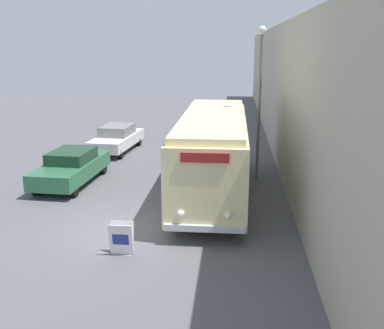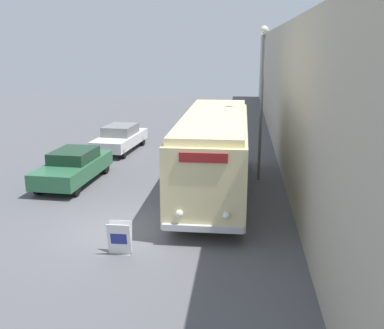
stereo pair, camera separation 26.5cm
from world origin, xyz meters
The scene contains 7 objects.
ground_plane centered at (0.00, 0.00, 0.00)m, with size 80.00×80.00×0.00m, color #56565B.
building_wall_right centered at (5.81, 10.00, 3.42)m, with size 0.30×60.00×6.83m.
vintage_bus centered at (2.71, 4.16, 1.80)m, with size 2.53×10.13×3.21m.
sign_board centered at (0.40, -1.61, 0.46)m, with size 0.67×0.36×0.96m.
streetlamp centered at (4.57, 6.29, 4.25)m, with size 0.36×0.36×6.57m.
parked_car_near centered at (-3.40, 4.92, 0.74)m, with size 2.13×4.84×1.45m.
parked_car_mid centered at (-3.03, 11.16, 0.74)m, with size 2.22×4.83×1.45m.
Camera 1 is at (3.49, -13.13, 5.79)m, focal length 42.00 mm.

